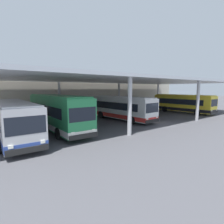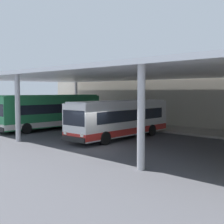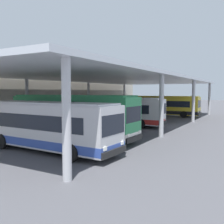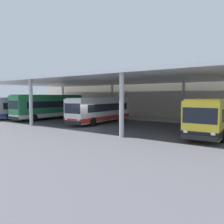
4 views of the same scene
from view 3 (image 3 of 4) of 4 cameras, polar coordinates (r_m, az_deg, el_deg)
The scene contains 9 objects.
ground_plane at distance 28.79m, azimuth 10.08°, elevation -3.19°, with size 200.00×200.00×0.00m, color #47474C.
platform_kerb at distance 34.48m, azimuth -8.66°, elevation -1.75°, with size 42.00×4.50×0.18m, color #A39E93.
station_building_facade at distance 36.38m, azimuth -12.76°, elevation 4.20°, with size 48.00×1.60×7.39m, color beige.
canopy_shelter at distance 30.84m, azimuth 0.46°, elevation 7.28°, with size 40.00×17.00×5.55m.
bus_nearest_bay at distance 17.19m, azimuth -14.60°, elevation -2.87°, with size 3.01×10.62×3.17m.
bus_second_bay at distance 21.07m, azimuth -8.91°, elevation -0.94°, with size 2.94×11.39×3.57m.
bus_middle_bay at distance 29.10m, azimuth 1.34°, elevation 0.24°, with size 3.02×10.62×3.17m.
bus_far_bay at distance 41.07m, azimuth 11.66°, elevation 1.40°, with size 2.85×10.57×3.17m.
bench_waiting at distance 27.06m, azimuth -22.72°, elevation -2.55°, with size 1.80×0.45×0.92m.
Camera 3 is at (-26.91, -9.48, 3.82)m, focal length 41.12 mm.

